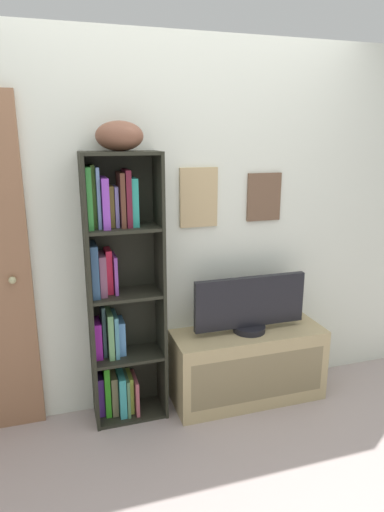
{
  "coord_description": "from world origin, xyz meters",
  "views": [
    {
      "loc": [
        -0.76,
        -1.64,
        1.8
      ],
      "look_at": [
        0.01,
        0.85,
        1.09
      ],
      "focal_mm": 31.26,
      "sensor_mm": 36.0,
      "label": 1
    }
  ],
  "objects_px": {
    "tv_stand": "(248,365)",
    "television": "(250,305)",
    "bookshelf": "(118,293)",
    "football": "(119,136)"
  },
  "relations": [
    {
      "from": "tv_stand",
      "to": "television",
      "type": "distance_m",
      "value": 0.45
    },
    {
      "from": "bookshelf",
      "to": "television",
      "type": "distance_m",
      "value": 0.88
    },
    {
      "from": "television",
      "to": "tv_stand",
      "type": "bearing_deg",
      "value": -90.0
    },
    {
      "from": "television",
      "to": "football",
      "type": "bearing_deg",
      "value": 176.0
    },
    {
      "from": "tv_stand",
      "to": "television",
      "type": "bearing_deg",
      "value": 90.0
    },
    {
      "from": "football",
      "to": "tv_stand",
      "type": "relative_size",
      "value": 0.27
    },
    {
      "from": "football",
      "to": "television",
      "type": "xyz_separation_m",
      "value": [
        0.82,
        -0.06,
        -1.09
      ]
    },
    {
      "from": "television",
      "to": "bookshelf",
      "type": "bearing_deg",
      "value": 174.26
    },
    {
      "from": "bookshelf",
      "to": "tv_stand",
      "type": "height_order",
      "value": "bookshelf"
    },
    {
      "from": "football",
      "to": "tv_stand",
      "type": "height_order",
      "value": "football"
    }
  ]
}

